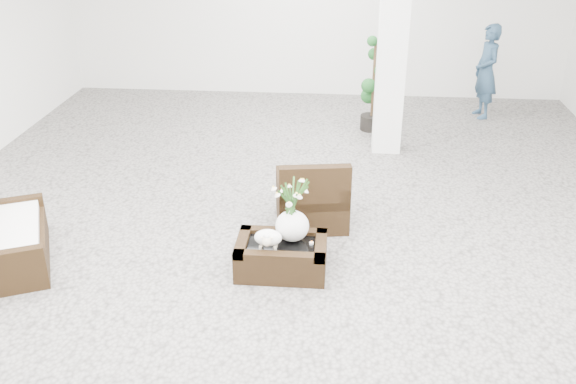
# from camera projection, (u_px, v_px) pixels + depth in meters

# --- Properties ---
(ground) EXTENTS (11.00, 11.00, 0.00)m
(ground) POSITION_uv_depth(u_px,v_px,m) (289.00, 238.00, 7.14)
(ground) COLOR gray
(ground) RESTS_ON ground
(column) EXTENTS (0.40, 0.40, 3.50)m
(column) POSITION_uv_depth(u_px,v_px,m) (393.00, 30.00, 8.80)
(column) COLOR white
(column) RESTS_ON ground
(coffee_table) EXTENTS (0.90, 0.60, 0.31)m
(coffee_table) POSITION_uv_depth(u_px,v_px,m) (281.00, 257.00, 6.47)
(coffee_table) COLOR black
(coffee_table) RESTS_ON ground
(sheep_figurine) EXTENTS (0.28, 0.23, 0.21)m
(sheep_figurine) POSITION_uv_depth(u_px,v_px,m) (268.00, 239.00, 6.28)
(sheep_figurine) COLOR white
(sheep_figurine) RESTS_ON coffee_table
(planter_narcissus) EXTENTS (0.44, 0.44, 0.80)m
(planter_narcissus) POSITION_uv_depth(u_px,v_px,m) (292.00, 204.00, 6.31)
(planter_narcissus) COLOR white
(planter_narcissus) RESTS_ON coffee_table
(tealight) EXTENTS (0.04, 0.04, 0.03)m
(tealight) POSITION_uv_depth(u_px,v_px,m) (311.00, 243.00, 6.39)
(tealight) COLOR white
(tealight) RESTS_ON coffee_table
(armchair) EXTENTS (0.89, 0.86, 0.84)m
(armchair) POSITION_uv_depth(u_px,v_px,m) (312.00, 189.00, 7.31)
(armchair) COLOR black
(armchair) RESTS_ON ground
(loveseat) EXTENTS (1.09, 1.42, 0.68)m
(loveseat) POSITION_uv_depth(u_px,v_px,m) (13.00, 233.00, 6.54)
(loveseat) COLOR black
(loveseat) RESTS_ON ground
(topiary) EXTENTS (0.39, 0.39, 1.48)m
(topiary) POSITION_uv_depth(u_px,v_px,m) (373.00, 85.00, 9.99)
(topiary) COLOR #16451A
(topiary) RESTS_ON ground
(shopper) EXTENTS (0.48, 0.63, 1.55)m
(shopper) POSITION_uv_depth(u_px,v_px,m) (486.00, 71.00, 10.56)
(shopper) COLOR navy
(shopper) RESTS_ON ground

